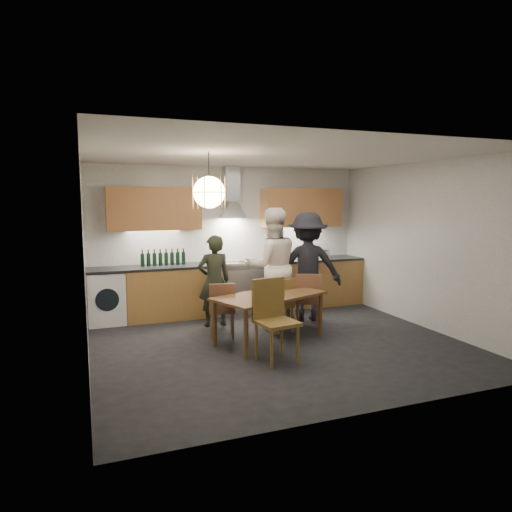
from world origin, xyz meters
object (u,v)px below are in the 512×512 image
object	(u,v)px
chair_front	(273,314)
wine_bottles	(163,257)
person_left	(214,281)
person_mid	(272,266)
dining_table	(270,300)
chair_back_left	(222,306)
person_right	(307,267)
mixing_bowl	(282,258)
stock_pot	(324,254)

from	to	relation	value
chair_front	wine_bottles	size ratio (longest dim) A/B	1.35
person_left	person_mid	world-z (taller)	person_mid
dining_table	chair_back_left	distance (m)	0.71
person_left	person_mid	bearing A→B (deg)	166.39
chair_back_left	person_mid	xyz separation A→B (m)	(0.98, 0.49, 0.47)
chair_front	person_right	xyz separation A→B (m)	(1.29, 1.59, 0.31)
mixing_bowl	chair_front	bearing A→B (deg)	-116.16
person_left	person_mid	size ratio (longest dim) A/B	0.77
chair_back_left	person_right	world-z (taller)	person_right
dining_table	person_left	size ratio (longest dim) A/B	1.22
chair_back_left	stock_pot	xyz separation A→B (m)	(2.47, 1.45, 0.51)
person_left	wine_bottles	size ratio (longest dim) A/B	1.93
person_right	person_left	bearing A→B (deg)	11.52
stock_pot	wine_bottles	bearing A→B (deg)	178.94
mixing_bowl	stock_pot	xyz separation A→B (m)	(0.91, 0.05, 0.04)
mixing_bowl	wine_bottles	distance (m)	2.15
mixing_bowl	person_mid	bearing A→B (deg)	-122.43
dining_table	chair_back_left	world-z (taller)	chair_back_left
person_left	stock_pot	xyz separation A→B (m)	(2.39, 0.77, 0.25)
person_mid	mixing_bowl	world-z (taller)	person_mid
person_right	stock_pot	xyz separation A→B (m)	(0.83, 0.94, 0.08)
chair_back_left	chair_front	size ratio (longest dim) A/B	0.80
stock_pot	wine_bottles	world-z (taller)	wine_bottles
person_left	dining_table	bearing A→B (deg)	114.68
dining_table	chair_front	xyz separation A→B (m)	(-0.25, -0.71, -0.01)
chair_back_left	person_left	size ratio (longest dim) A/B	0.56
dining_table	person_right	distance (m)	1.40
person_mid	wine_bottles	distance (m)	1.88
chair_front	person_left	distance (m)	1.79
person_mid	wine_bottles	xyz separation A→B (m)	(-1.57, 1.02, 0.10)
person_left	stock_pot	size ratio (longest dim) A/B	6.67
dining_table	person_right	xyz separation A→B (m)	(1.04, 0.88, 0.30)
person_left	stock_pot	world-z (taller)	person_left
chair_back_left	stock_pot	distance (m)	2.91
chair_back_left	mixing_bowl	size ratio (longest dim) A/B	2.55
person_right	chair_front	bearing A→B (deg)	68.75
person_mid	person_right	size ratio (longest dim) A/B	1.05
person_mid	stock_pot	world-z (taller)	person_mid
dining_table	chair_back_left	size ratio (longest dim) A/B	2.17
dining_table	person_left	world-z (taller)	person_left
mixing_bowl	dining_table	bearing A→B (deg)	-118.74
chair_back_left	person_mid	size ratio (longest dim) A/B	0.44
person_left	mixing_bowl	bearing A→B (deg)	-156.03
person_mid	mixing_bowl	distance (m)	1.08
person_left	person_right	size ratio (longest dim) A/B	0.81
person_left	wine_bottles	xyz separation A→B (m)	(-0.66, 0.83, 0.31)
mixing_bowl	stock_pot	distance (m)	0.91
dining_table	stock_pot	size ratio (longest dim) A/B	8.16
chair_front	wine_bottles	xyz separation A→B (m)	(-0.93, 2.59, 0.45)
stock_pot	person_mid	bearing A→B (deg)	-146.99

